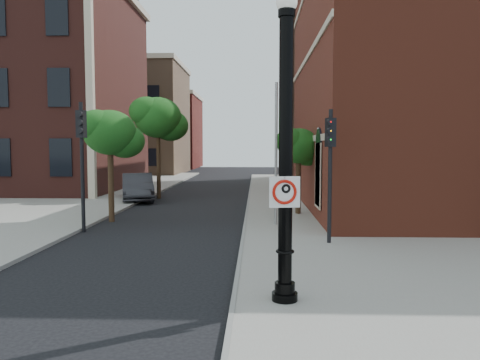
{
  "coord_description": "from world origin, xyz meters",
  "views": [
    {
      "loc": [
        2.5,
        -9.63,
        3.18
      ],
      "look_at": [
        2.09,
        2.0,
        2.33
      ],
      "focal_mm": 35.0,
      "sensor_mm": 36.0,
      "label": 1
    }
  ],
  "objects_px": {
    "parked_car": "(138,187)",
    "lamppost": "(286,165)",
    "traffic_signal_left": "(82,145)",
    "no_parking_sign": "(285,192)",
    "traffic_signal_right": "(330,155)"
  },
  "relations": [
    {
      "from": "parked_car",
      "to": "lamppost",
      "type": "bearing_deg",
      "value": -82.99
    },
    {
      "from": "parked_car",
      "to": "traffic_signal_left",
      "type": "bearing_deg",
      "value": -103.01
    },
    {
      "from": "lamppost",
      "to": "parked_car",
      "type": "height_order",
      "value": "lamppost"
    },
    {
      "from": "no_parking_sign",
      "to": "traffic_signal_left",
      "type": "xyz_separation_m",
      "value": [
        -6.92,
        7.9,
        0.91
      ]
    },
    {
      "from": "parked_car",
      "to": "traffic_signal_right",
      "type": "bearing_deg",
      "value": -68.54
    },
    {
      "from": "lamppost",
      "to": "traffic_signal_right",
      "type": "relative_size",
      "value": 1.41
    },
    {
      "from": "traffic_signal_right",
      "to": "lamppost",
      "type": "bearing_deg",
      "value": -126.13
    },
    {
      "from": "no_parking_sign",
      "to": "traffic_signal_right",
      "type": "xyz_separation_m",
      "value": [
        1.75,
        5.74,
        0.6
      ]
    },
    {
      "from": "lamppost",
      "to": "traffic_signal_right",
      "type": "xyz_separation_m",
      "value": [
        1.73,
        5.58,
        0.09
      ]
    },
    {
      "from": "no_parking_sign",
      "to": "traffic_signal_left",
      "type": "bearing_deg",
      "value": 122.02
    },
    {
      "from": "lamppost",
      "to": "traffic_signal_left",
      "type": "distance_m",
      "value": 10.41
    },
    {
      "from": "no_parking_sign",
      "to": "lamppost",
      "type": "bearing_deg",
      "value": 72.24
    },
    {
      "from": "lamppost",
      "to": "parked_car",
      "type": "distance_m",
      "value": 19.19
    },
    {
      "from": "traffic_signal_left",
      "to": "traffic_signal_right",
      "type": "height_order",
      "value": "traffic_signal_left"
    },
    {
      "from": "no_parking_sign",
      "to": "traffic_signal_right",
      "type": "relative_size",
      "value": 0.14
    }
  ]
}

